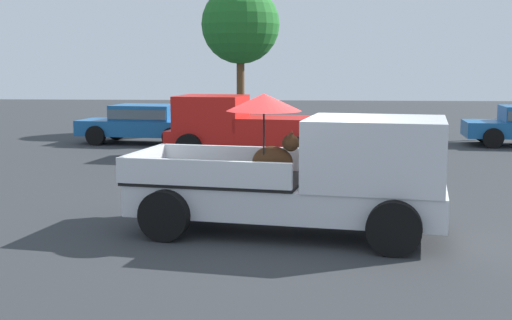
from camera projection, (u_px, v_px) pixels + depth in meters
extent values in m
plane|color=#2D3033|center=(287.00, 232.00, 11.21)|extent=(80.00, 80.00, 0.00)
cylinder|color=black|center=(399.00, 202.00, 11.68)|extent=(0.84, 0.41, 0.80)
cylinder|color=black|center=(394.00, 228.00, 9.79)|extent=(0.84, 0.41, 0.80)
cylinder|color=black|center=(204.00, 192.00, 12.50)|extent=(0.84, 0.41, 0.80)
cylinder|color=black|center=(165.00, 215.00, 10.62)|extent=(0.84, 0.41, 0.80)
cube|color=silver|center=(287.00, 198.00, 11.13)|extent=(5.24, 2.64, 0.50)
cube|color=silver|center=(376.00, 153.00, 10.68)|extent=(2.39, 2.19, 1.08)
cube|color=#4C606B|center=(442.00, 142.00, 10.42)|extent=(0.36, 1.70, 0.64)
cube|color=black|center=(220.00, 178.00, 11.36)|extent=(3.08, 2.30, 0.06)
cube|color=silver|center=(234.00, 157.00, 12.21)|extent=(2.78, 0.58, 0.40)
cube|color=silver|center=(202.00, 173.00, 10.44)|extent=(2.78, 0.58, 0.40)
cube|color=silver|center=(144.00, 162.00, 11.64)|extent=(0.42, 1.83, 0.40)
ellipsoid|color=#472D19|center=(273.00, 162.00, 11.22)|extent=(0.73, 0.43, 0.52)
sphere|color=#472D19|center=(291.00, 143.00, 11.10)|extent=(0.32, 0.32, 0.28)
cone|color=#472D19|center=(292.00, 134.00, 11.16)|extent=(0.10, 0.10, 0.12)
cone|color=#472D19|center=(290.00, 135.00, 11.00)|extent=(0.10, 0.10, 0.12)
cylinder|color=black|center=(264.00, 144.00, 11.09)|extent=(0.03, 0.03, 1.14)
cone|color=red|center=(264.00, 102.00, 11.00)|extent=(1.41, 1.41, 0.28)
cylinder|color=black|center=(189.00, 147.00, 19.43)|extent=(0.79, 0.37, 0.76)
cylinder|color=black|center=(208.00, 140.00, 21.27)|extent=(0.79, 0.37, 0.76)
cylinder|color=black|center=(300.00, 150.00, 18.74)|extent=(0.79, 0.37, 0.76)
cylinder|color=black|center=(310.00, 142.00, 20.58)|extent=(0.79, 0.37, 0.76)
cube|color=red|center=(251.00, 139.00, 19.98)|extent=(5.02, 2.51, 0.50)
cube|color=red|center=(211.00, 113.00, 20.14)|extent=(2.15, 2.07, 1.00)
cube|color=red|center=(285.00, 124.00, 19.70)|extent=(2.94, 2.19, 0.40)
cylinder|color=black|center=(493.00, 138.00, 22.19)|extent=(0.68, 0.28, 0.66)
cylinder|color=black|center=(484.00, 133.00, 23.91)|extent=(0.68, 0.28, 0.66)
cylinder|color=black|center=(96.00, 136.00, 22.98)|extent=(0.68, 0.31, 0.66)
cylinder|color=black|center=(117.00, 131.00, 24.69)|extent=(0.68, 0.31, 0.66)
cylinder|color=black|center=(172.00, 137.00, 22.43)|extent=(0.68, 0.31, 0.66)
cylinder|color=black|center=(188.00, 132.00, 24.13)|extent=(0.68, 0.31, 0.66)
cube|color=#195999|center=(143.00, 127.00, 23.53)|extent=(4.50, 2.35, 0.52)
cube|color=#195999|center=(145.00, 113.00, 23.44)|extent=(2.30, 1.88, 0.56)
cube|color=#4C606B|center=(145.00, 113.00, 23.44)|extent=(2.26, 1.95, 0.32)
cylinder|color=brown|center=(241.00, 92.00, 27.76)|extent=(0.32, 0.32, 3.18)
sphere|color=#1E6623|center=(240.00, 24.00, 27.38)|extent=(3.14, 3.14, 3.14)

